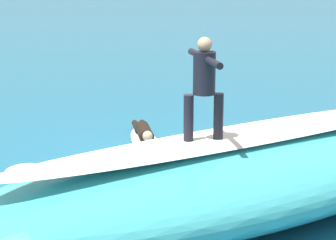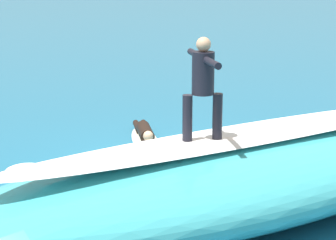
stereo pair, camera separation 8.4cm
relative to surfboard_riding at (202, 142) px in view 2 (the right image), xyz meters
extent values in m
plane|color=#196084|center=(-0.56, -2.73, -1.31)|extent=(120.00, 120.00, 0.00)
ellipsoid|color=teal|center=(-0.83, -0.18, -0.67)|extent=(10.24, 5.14, 1.26)
ellipsoid|color=white|center=(-0.83, -0.18, 0.00)|extent=(8.38, 2.83, 0.08)
ellipsoid|color=silver|center=(0.00, 0.00, 0.00)|extent=(2.01, 0.72, 0.09)
cylinder|color=black|center=(0.23, -0.02, 0.39)|extent=(0.15, 0.15, 0.69)
cylinder|color=black|center=(-0.23, 0.02, 0.39)|extent=(0.15, 0.15, 0.69)
cylinder|color=black|center=(0.00, 0.00, 1.04)|extent=(0.36, 0.36, 0.62)
sphere|color=tan|center=(0.00, 0.00, 1.46)|extent=(0.21, 0.21, 0.21)
cylinder|color=black|center=(0.04, 0.44, 1.26)|extent=(0.15, 0.56, 0.10)
cylinder|color=black|center=(-0.04, -0.44, 1.26)|extent=(0.15, 0.56, 0.10)
ellipsoid|color=#EAE5C6|center=(-0.44, -4.46, -1.26)|extent=(0.96, 2.43, 0.09)
cylinder|color=black|center=(-0.44, -4.46, -1.06)|extent=(0.46, 0.93, 0.31)
sphere|color=tan|center=(-0.35, -3.92, -1.00)|extent=(0.22, 0.22, 0.22)
cylinder|color=black|center=(-0.49, -5.27, -1.15)|extent=(0.26, 0.75, 0.14)
cylinder|color=black|center=(-0.67, -5.24, -1.15)|extent=(0.26, 0.75, 0.14)
ellipsoid|color=white|center=(2.34, -3.28, -1.24)|extent=(0.89, 0.82, 0.14)
ellipsoid|color=white|center=(-0.36, -2.13, -1.25)|extent=(1.20, 1.08, 0.11)
ellipsoid|color=white|center=(-1.70, -1.70, -1.25)|extent=(0.90, 1.14, 0.12)
camera|label=1|loc=(3.35, 8.05, 2.59)|focal=65.35mm
camera|label=2|loc=(3.27, 8.07, 2.59)|focal=65.35mm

